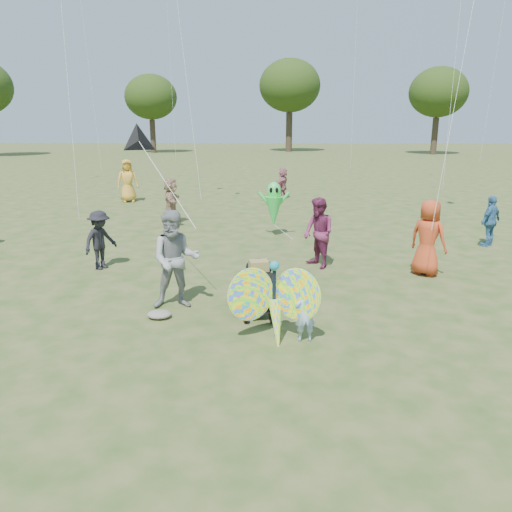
% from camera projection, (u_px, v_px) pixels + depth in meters
% --- Properties ---
extents(ground, '(160.00, 160.00, 0.00)m').
position_uv_depth(ground, '(265.00, 344.00, 8.19)').
color(ground, '#51592B').
rests_on(ground, ground).
extents(child_girl, '(0.36, 0.25, 0.93)m').
position_uv_depth(child_girl, '(305.00, 315.00, 8.21)').
color(child_girl, '#9AB7DB').
rests_on(child_girl, ground).
extents(adult_man, '(1.04, 0.87, 1.93)m').
position_uv_depth(adult_man, '(176.00, 260.00, 9.60)').
color(adult_man, gray).
rests_on(adult_man, ground).
extents(grey_bag, '(0.45, 0.37, 0.14)m').
position_uv_depth(grey_bag, '(159.00, 314.00, 9.27)').
color(grey_bag, gray).
rests_on(grey_bag, ground).
extents(crowd_a, '(1.04, 1.02, 1.80)m').
position_uv_depth(crowd_a, '(428.00, 238.00, 11.71)').
color(crowd_a, '#C0411E').
rests_on(crowd_a, ground).
extents(crowd_b, '(0.94, 1.09, 1.46)m').
position_uv_depth(crowd_b, '(100.00, 240.00, 12.24)').
color(crowd_b, black).
rests_on(crowd_b, ground).
extents(crowd_c, '(0.91, 0.83, 1.49)m').
position_uv_depth(crowd_c, '(490.00, 221.00, 14.48)').
color(crowd_c, teal).
rests_on(crowd_c, ground).
extents(crowd_d, '(0.65, 1.57, 1.64)m').
position_uv_depth(crowd_d, '(171.00, 201.00, 17.59)').
color(crowd_d, tan).
rests_on(crowd_d, ground).
extents(crowd_e, '(0.99, 1.06, 1.75)m').
position_uv_depth(crowd_e, '(318.00, 233.00, 12.32)').
color(crowd_e, '#71254B').
rests_on(crowd_e, ground).
extents(crowd_g, '(1.08, 0.88, 1.92)m').
position_uv_depth(crowd_g, '(128.00, 181.00, 22.52)').
color(crowd_g, gold).
rests_on(crowd_g, ground).
extents(crowd_j, '(0.93, 1.41, 1.46)m').
position_uv_depth(crowd_j, '(283.00, 183.00, 23.49)').
color(crowd_j, '#AF6473').
rests_on(crowd_j, ground).
extents(jogging_stroller, '(0.64, 1.11, 1.09)m').
position_uv_depth(jogging_stroller, '(259.00, 284.00, 9.30)').
color(jogging_stroller, black).
rests_on(jogging_stroller, ground).
extents(butterfly_kite, '(1.74, 0.75, 1.58)m').
position_uv_depth(butterfly_kite, '(275.00, 304.00, 8.13)').
color(butterfly_kite, '#E74624').
rests_on(butterfly_kite, ground).
extents(delta_kite_rig, '(2.06, 2.59, 1.97)m').
position_uv_depth(delta_kite_rig, '(139.00, 142.00, 11.35)').
color(delta_kite_rig, black).
rests_on(delta_kite_rig, ground).
extents(alien_kite, '(1.12, 0.69, 1.74)m').
position_uv_depth(alien_kite, '(274.00, 206.00, 15.64)').
color(alien_kite, '#33D94D').
rests_on(alien_kite, ground).
extents(tree_line, '(91.78, 33.60, 10.79)m').
position_uv_depth(tree_line, '(310.00, 87.00, 49.69)').
color(tree_line, '#3A2D21').
rests_on(tree_line, ground).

